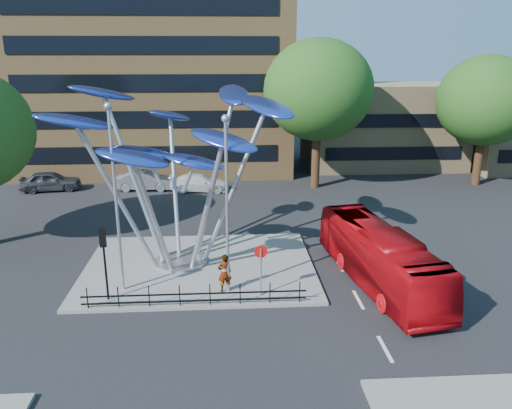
{
  "coord_description": "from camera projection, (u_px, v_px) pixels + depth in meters",
  "views": [
    {
      "loc": [
        0.46,
        -18.42,
        11.02
      ],
      "look_at": [
        1.87,
        4.0,
        4.1
      ],
      "focal_mm": 35.0,
      "sensor_mm": 36.0,
      "label": 1
    }
  ],
  "objects": [
    {
      "name": "ground",
      "position": [
        217.0,
        327.0,
        20.79
      ],
      "size": [
        120.0,
        120.0,
        0.0
      ],
      "primitive_type": "plane",
      "color": "black",
      "rests_on": "ground"
    },
    {
      "name": "traffic_island",
      "position": [
        200.0,
        267.0,
        26.43
      ],
      "size": [
        12.0,
        9.0,
        0.15
      ],
      "primitive_type": "cube",
      "color": "slate",
      "rests_on": "ground"
    },
    {
      "name": "brick_tower",
      "position": [
        153.0,
        7.0,
        46.53
      ],
      "size": [
        25.0,
        15.0,
        30.0
      ],
      "primitive_type": "cube",
      "color": "olive",
      "rests_on": "ground"
    },
    {
      "name": "low_building_near",
      "position": [
        382.0,
        125.0,
        49.19
      ],
      "size": [
        15.0,
        8.0,
        8.0
      ],
      "primitive_type": "cube",
      "color": "tan",
      "rests_on": "ground"
    },
    {
      "name": "tree_right",
      "position": [
        318.0,
        90.0,
        39.89
      ],
      "size": [
        8.8,
        8.8,
        12.11
      ],
      "color": "black",
      "rests_on": "ground"
    },
    {
      "name": "tree_far",
      "position": [
        486.0,
        101.0,
        41.0
      ],
      "size": [
        8.0,
        8.0,
        10.81
      ],
      "color": "black",
      "rests_on": "ground"
    },
    {
      "name": "leaf_sculpture",
      "position": [
        174.0,
        137.0,
        25.01
      ],
      "size": [
        12.72,
        9.54,
        9.51
      ],
      "color": "#9EA0A5",
      "rests_on": "traffic_island"
    },
    {
      "name": "street_lamp_left",
      "position": [
        115.0,
        184.0,
        22.28
      ],
      "size": [
        0.36,
        0.36,
        8.8
      ],
      "color": "#9EA0A5",
      "rests_on": "traffic_island"
    },
    {
      "name": "street_lamp_right",
      "position": [
        227.0,
        190.0,
        22.18
      ],
      "size": [
        0.36,
        0.36,
        8.3
      ],
      "color": "#9EA0A5",
      "rests_on": "traffic_island"
    },
    {
      "name": "traffic_light_island",
      "position": [
        104.0,
        249.0,
        22.1
      ],
      "size": [
        0.28,
        0.18,
        3.42
      ],
      "color": "black",
      "rests_on": "traffic_island"
    },
    {
      "name": "no_entry_sign_island",
      "position": [
        261.0,
        262.0,
        22.77
      ],
      "size": [
        0.6,
        0.1,
        2.45
      ],
      "color": "#9EA0A5",
      "rests_on": "traffic_island"
    },
    {
      "name": "pedestrian_railing_front",
      "position": [
        195.0,
        297.0,
        22.19
      ],
      "size": [
        10.0,
        0.06,
        1.0
      ],
      "color": "black",
      "rests_on": "traffic_island"
    },
    {
      "name": "red_bus",
      "position": [
        379.0,
        257.0,
        24.31
      ],
      "size": [
        4.0,
        10.49,
        2.85
      ],
      "primitive_type": "imported",
      "rotation": [
        0.0,
        0.0,
        0.16
      ],
      "color": "#A8070E",
      "rests_on": "ground"
    },
    {
      "name": "pedestrian",
      "position": [
        225.0,
        273.0,
        23.35
      ],
      "size": [
        0.78,
        0.63,
        1.86
      ],
      "primitive_type": "imported",
      "rotation": [
        0.0,
        0.0,
        3.44
      ],
      "color": "gray",
      "rests_on": "traffic_island"
    },
    {
      "name": "parked_car_left",
      "position": [
        50.0,
        181.0,
        40.94
      ],
      "size": [
        5.02,
        2.64,
        1.63
      ],
      "primitive_type": "imported",
      "rotation": [
        0.0,
        0.0,
        1.72
      ],
      "color": "#3B3C42",
      "rests_on": "ground"
    },
    {
      "name": "parked_car_mid",
      "position": [
        145.0,
        181.0,
        41.17
      ],
      "size": [
        4.89,
        1.92,
        1.58
      ],
      "primitive_type": "imported",
      "rotation": [
        0.0,
        0.0,
        1.52
      ],
      "color": "#9D9FA4",
      "rests_on": "ground"
    },
    {
      "name": "parked_car_right",
      "position": [
        200.0,
        183.0,
        40.86
      ],
      "size": [
        4.97,
        2.33,
        1.4
      ],
      "primitive_type": "imported",
      "rotation": [
        0.0,
        0.0,
        1.49
      ],
      "color": "silver",
      "rests_on": "ground"
    }
  ]
}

